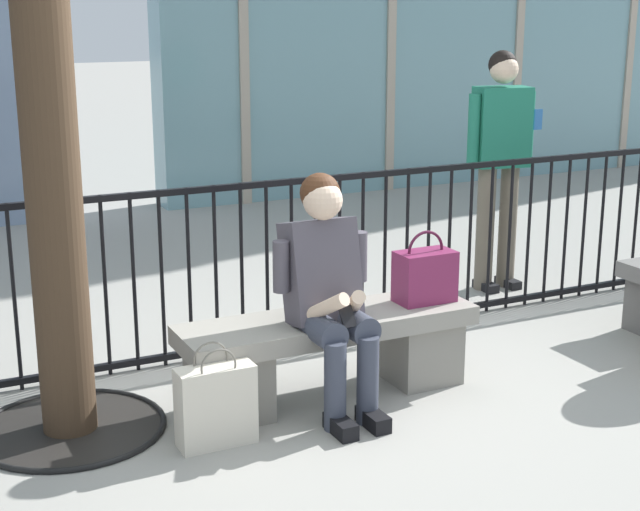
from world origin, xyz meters
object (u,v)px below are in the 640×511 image
handbag_on_bench (425,275)px  shopping_bag (216,405)px  seated_person_with_phone (329,287)px  stone_bench (328,348)px  bystander_at_railing (500,152)px

handbag_on_bench → shopping_bag: 1.39m
handbag_on_bench → seated_person_with_phone: bearing=-169.6°
stone_bench → bystander_at_railing: (2.00, 1.26, 0.73)m
seated_person_with_phone → bystander_at_railing: bystander_at_railing is taller
stone_bench → shopping_bag: bearing=-159.3°
stone_bench → handbag_on_bench: handbag_on_bench is taller
bystander_at_railing → handbag_on_bench: bearing=-138.2°
seated_person_with_phone → stone_bench: bearing=63.6°
stone_bench → bystander_at_railing: bearing=32.2°
bystander_at_railing → shopping_bag: bearing=-150.7°
stone_bench → shopping_bag: 0.78m
handbag_on_bench → shopping_bag: size_ratio=0.80×
seated_person_with_phone → shopping_bag: size_ratio=2.44×
handbag_on_bench → stone_bench: bearing=179.0°
bystander_at_railing → seated_person_with_phone: bearing=-146.1°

